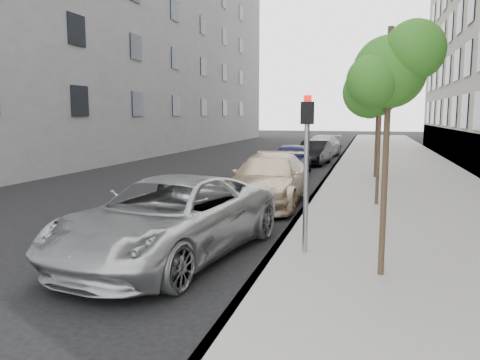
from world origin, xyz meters
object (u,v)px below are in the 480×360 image
at_px(tree_near, 391,72).
at_px(signal_pole, 307,155).
at_px(sedan_rear, 322,146).
at_px(tree_mid, 383,65).
at_px(sedan_blue, 291,159).
at_px(tree_far, 378,98).
at_px(suv, 269,179).
at_px(minivan, 170,218).
at_px(sedan_black, 314,153).

bearing_deg(tree_near, signal_pole, 146.59).
bearing_deg(sedan_rear, tree_mid, -72.44).
bearing_deg(sedan_blue, signal_pole, -83.36).
bearing_deg(tree_far, sedan_rear, 107.19).
relative_size(tree_far, sedan_blue, 0.99).
distance_m(tree_far, suv, 7.82).
bearing_deg(tree_far, signal_pole, -96.80).
xyz_separation_m(tree_near, minivan, (-4.03, 0.37, -2.69)).
xyz_separation_m(signal_pole, sedan_black, (-1.89, 17.88, -1.36)).
bearing_deg(tree_far, suv, -117.02).
distance_m(signal_pole, sedan_rear, 23.16).
distance_m(tree_near, suv, 7.77).
distance_m(minivan, suv, 6.15).
xyz_separation_m(sedan_black, sedan_rear, (-0.07, 5.16, 0.05)).
bearing_deg(tree_far, sedan_blue, 165.46).
bearing_deg(suv, signal_pole, -71.76).
xyz_separation_m(sedan_blue, sedan_black, (0.51, 4.83, -0.06)).
bearing_deg(sedan_rear, sedan_black, -82.65).
height_order(suv, sedan_black, suv).
distance_m(tree_far, sedan_blue, 4.85).
bearing_deg(signal_pole, minivan, -168.79).
height_order(suv, sedan_rear, suv).
distance_m(tree_mid, sedan_rear, 18.16).
xyz_separation_m(sedan_blue, sedan_rear, (0.44, 9.99, -0.01)).
bearing_deg(sedan_blue, sedan_black, 80.14).
bearing_deg(suv, sedan_rear, 89.59).
distance_m(suv, sedan_black, 12.35).
bearing_deg(tree_far, sedan_black, 119.74).
relative_size(sedan_blue, sedan_rear, 0.87).
xyz_separation_m(tree_mid, suv, (-3.33, -0.02, -3.47)).
relative_size(tree_far, signal_pole, 1.42).
xyz_separation_m(minivan, sedan_blue, (0.19, 13.62, -0.05)).
relative_size(tree_near, sedan_rear, 0.82).
bearing_deg(minivan, sedan_rear, 97.89).
distance_m(tree_mid, tree_far, 6.54).
bearing_deg(sedan_black, suv, -85.00).
distance_m(tree_near, sedan_black, 19.32).
relative_size(tree_far, sedan_black, 1.04).
xyz_separation_m(tree_mid, minivan, (-4.03, -6.13, -3.46)).
xyz_separation_m(tree_near, tree_mid, (0.00, 6.50, 0.77)).
bearing_deg(sedan_rear, tree_near, -75.37).
distance_m(suv, sedan_blue, 7.54).
bearing_deg(suv, tree_near, -63.45).
xyz_separation_m(minivan, sedan_rear, (0.64, 23.62, -0.06)).
height_order(tree_mid, minivan, tree_mid).
height_order(tree_mid, tree_far, tree_mid).
height_order(tree_far, signal_pole, tree_far).
xyz_separation_m(tree_mid, sedan_black, (-3.33, 12.32, -3.57)).
distance_m(tree_mid, minivan, 8.11).
height_order(sedan_blue, sedan_rear, sedan_blue).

